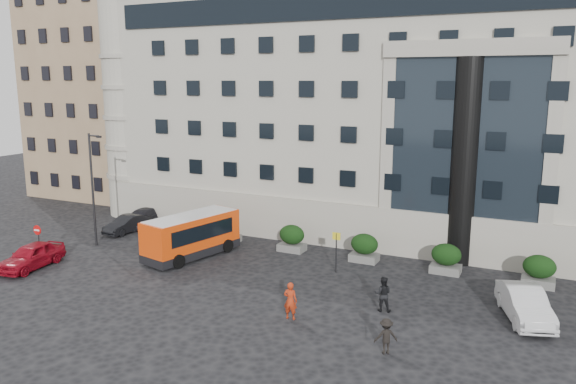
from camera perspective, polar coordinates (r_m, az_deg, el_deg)
name	(u,v)px	position (r m, az deg, el deg)	size (l,w,h in m)	color
ground	(216,285)	(33.09, -7.35, -9.32)	(120.00, 120.00, 0.00)	black
civic_building	(414,111)	(49.20, 12.71, 8.03)	(44.00, 24.00, 18.00)	#A7A293
entrance_column	(465,163)	(36.89, 17.52, 2.84)	(1.80, 1.80, 13.00)	black
apartment_near	(122,95)	(61.55, -16.47, 9.40)	(14.00, 14.00, 20.00)	#896D50
apartment_far	(197,84)	(77.57, -9.18, 10.77)	(13.00, 13.00, 22.00)	olive
hedge_a	(227,229)	(41.12, -6.19, -3.79)	(1.80, 1.26, 1.84)	#555452
hedge_b	(292,238)	(38.72, 0.40, -4.68)	(1.80, 1.26, 1.84)	#555452
hedge_c	(364,247)	(36.91, 7.76, -5.61)	(1.80, 1.26, 1.84)	#555452
hedge_d	(446,258)	(35.76, 15.76, -6.50)	(1.80, 1.26, 1.84)	#555452
hedge_e	(539,271)	(35.35, 24.15, -7.30)	(1.80, 1.26, 1.84)	#555452
street_lamp	(93,185)	(41.53, -19.20, 0.65)	(1.16, 0.18, 8.00)	#262628
bus_stop_sign	(336,245)	(34.42, 4.93, -5.40)	(0.50, 0.08, 2.52)	#262628
no_entry_sign	(38,235)	(40.21, -24.06, -4.02)	(0.64, 0.16, 2.32)	#262628
minibus	(192,234)	(37.88, -9.77, -4.22)	(3.87, 7.16, 2.84)	#E03E0A
red_truck	(206,190)	(52.83, -8.37, 0.19)	(3.07, 5.69, 2.93)	maroon
parked_car_a	(31,256)	(38.85, -24.62, -5.92)	(1.85, 4.60, 1.57)	maroon
parked_car_b	(127,224)	(45.18, -16.05, -3.15)	(1.38, 3.96, 1.30)	black
parked_car_c	(142,218)	(46.84, -14.66, -2.55)	(1.86, 4.57, 1.33)	black
parked_car_d	(194,205)	(50.47, -9.58, -1.33)	(2.25, 4.88, 1.36)	black
white_taxi	(525,304)	(30.43, 22.91, -10.43)	(1.71, 4.91, 1.62)	silver
pedestrian_a	(290,301)	(28.11, 0.24, -10.98)	(0.69, 0.46, 1.90)	#AB2B11
pedestrian_b	(383,294)	(29.42, 9.61, -10.17)	(0.89, 0.70, 1.84)	black
pedestrian_c	(386,336)	(25.27, 9.93, -14.22)	(1.03, 0.59, 1.60)	black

